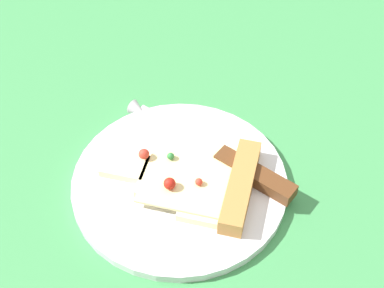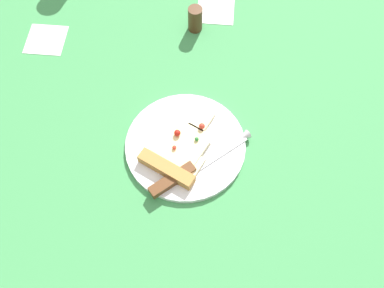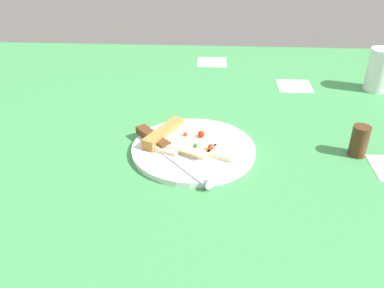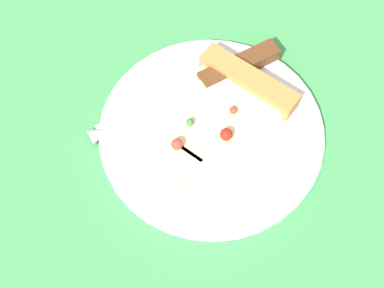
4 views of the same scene
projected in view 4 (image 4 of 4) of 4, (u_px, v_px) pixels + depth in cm
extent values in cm
cube|color=#3D8C4C|center=(229.00, 82.00, 62.83)|extent=(140.37, 140.37, 3.00)
cylinder|color=silver|center=(211.00, 132.00, 57.26)|extent=(24.68, 24.68, 1.16)
cube|color=beige|center=(233.00, 102.00, 57.77)|extent=(12.52, 10.28, 1.00)
cube|color=beige|center=(203.00, 137.00, 55.75)|extent=(8.94, 8.22, 1.00)
cube|color=beige|center=(175.00, 170.00, 53.91)|extent=(5.54, 6.26, 1.00)
cube|color=#F2E099|center=(217.00, 118.00, 56.09)|extent=(12.69, 13.05, 0.30)
cube|color=#B27A3D|center=(249.00, 81.00, 58.34)|extent=(11.90, 7.68, 2.20)
sphere|color=red|center=(233.00, 110.00, 55.86)|extent=(0.84, 0.84, 0.84)
sphere|color=red|center=(177.00, 144.00, 53.71)|extent=(1.26, 1.26, 1.26)
sphere|color=#2D7A38|center=(190.00, 122.00, 55.17)|extent=(0.83, 0.83, 0.83)
sphere|color=#B21E14|center=(226.00, 134.00, 54.19)|extent=(1.35, 1.35, 1.35)
cube|color=silver|center=(147.00, 110.00, 57.70)|extent=(10.43, 9.30, 0.30)
cone|color=silver|center=(98.00, 133.00, 56.33)|extent=(2.82, 2.82, 2.00)
cube|color=#593319|center=(239.00, 63.00, 59.86)|extent=(9.04, 8.16, 1.60)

